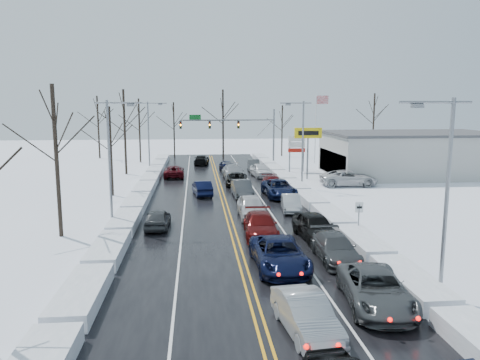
{
  "coord_description": "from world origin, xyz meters",
  "views": [
    {
      "loc": [
        -2.46,
        -37.19,
        8.74
      ],
      "look_at": [
        1.14,
        0.8,
        2.5
      ],
      "focal_mm": 35.0,
      "sensor_mm": 36.0,
      "label": 1
    }
  ],
  "objects": [
    {
      "name": "used_vehicles_sign",
      "position": [
        10.5,
        22.0,
        3.32
      ],
      "size": [
        2.2,
        0.22,
        4.65
      ],
      "color": "slate",
      "rests_on": "ground"
    },
    {
      "name": "speed_limit_sign",
      "position": [
        8.2,
        -8.0,
        1.63
      ],
      "size": [
        0.55,
        0.09,
        2.35
      ],
      "color": "slate",
      "rests_on": "ground"
    },
    {
      "name": "queued_car_4",
      "position": [
        1.77,
        -2.07,
        0.0
      ],
      "size": [
        2.04,
        5.03,
        1.71
      ],
      "primitive_type": "imported",
      "rotation": [
        0.0,
        0.0,
        0.0
      ],
      "color": "silver",
      "rests_on": "ground"
    },
    {
      "name": "streetlight_se",
      "position": [
        8.3,
        -18.0,
        5.31
      ],
      "size": [
        3.2,
        0.25,
        9.0
      ],
      "color": "slate",
      "rests_on": "ground"
    },
    {
      "name": "queued_car_3",
      "position": [
        1.75,
        -7.26,
        0.0
      ],
      "size": [
        2.41,
        5.36,
        1.53
      ],
      "primitive_type": "imported",
      "rotation": [
        0.0,
        0.0,
        -0.05
      ],
      "color": "#510B0A",
      "rests_on": "ground"
    },
    {
      "name": "queued_car_5",
      "position": [
        1.84,
        6.13,
        0.0
      ],
      "size": [
        1.85,
        4.84,
        1.57
      ],
      "primitive_type": "imported",
      "rotation": [
        0.0,
        0.0,
        0.04
      ],
      "color": "#38393C",
      "rests_on": "ground"
    },
    {
      "name": "tires_plus_sign",
      "position": [
        10.5,
        15.99,
        4.99
      ],
      "size": [
        3.2,
        0.34,
        6.0
      ],
      "color": "slate",
      "rests_on": "ground"
    },
    {
      "name": "queued_car_7",
      "position": [
        1.89,
        16.78,
        0.0
      ],
      "size": [
        2.66,
        5.89,
        1.68
      ],
      "primitive_type": "imported",
      "rotation": [
        0.0,
        0.0,
        0.06
      ],
      "color": "#96999D",
      "rests_on": "ground"
    },
    {
      "name": "queued_car_8",
      "position": [
        1.55,
        23.0,
        0.0
      ],
      "size": [
        2.16,
        4.24,
        1.38
      ],
      "primitive_type": "imported",
      "rotation": [
        0.0,
        0.0,
        0.13
      ],
      "color": "black",
      "rests_on": "ground"
    },
    {
      "name": "queued_car_17",
      "position": [
        5.11,
        23.67,
        0.0
      ],
      "size": [
        1.75,
        4.45,
        1.44
      ],
      "primitive_type": "imported",
      "rotation": [
        0.0,
        0.0,
        -0.05
      ],
      "color": "#3D3F41",
      "rests_on": "ground"
    },
    {
      "name": "flagpole",
      "position": [
        15.17,
        30.0,
        5.93
      ],
      "size": [
        1.87,
        1.2,
        10.0
      ],
      "color": "silver",
      "rests_on": "ground"
    },
    {
      "name": "tree_left_d",
      "position": [
        -11.2,
        22.0,
        7.33
      ],
      "size": [
        4.2,
        4.2,
        10.5
      ],
      "color": "#2D231C",
      "rests_on": "ground"
    },
    {
      "name": "dealership_building",
      "position": [
        23.98,
        18.0,
        2.66
      ],
      "size": [
        20.4,
        12.4,
        5.3
      ],
      "color": "#A8A8A3",
      "rests_on": "ground"
    },
    {
      "name": "streetlight_nw",
      "position": [
        -8.3,
        24.0,
        5.31
      ],
      "size": [
        3.2,
        0.25,
        9.0
      ],
      "color": "slate",
      "rests_on": "ground"
    },
    {
      "name": "streetlight_ne",
      "position": [
        8.3,
        10.0,
        5.31
      ],
      "size": [
        3.2,
        0.25,
        9.0
      ],
      "color": "slate",
      "rests_on": "ground"
    },
    {
      "name": "streetlight_sw",
      "position": [
        -8.3,
        -4.0,
        5.31
      ],
      "size": [
        3.2,
        0.25,
        9.0
      ],
      "color": "slate",
      "rests_on": "ground"
    },
    {
      "name": "queued_car_11",
      "position": [
        5.26,
        -12.52,
        0.0
      ],
      "size": [
        2.11,
        5.06,
        1.46
      ],
      "primitive_type": "imported",
      "rotation": [
        0.0,
        0.0,
        -0.01
      ],
      "color": "#3A3D3F",
      "rests_on": "ground"
    },
    {
      "name": "queued_car_6",
      "position": [
        1.9,
        12.52,
        0.0
      ],
      "size": [
        2.72,
        5.05,
        1.35
      ],
      "primitive_type": "imported",
      "rotation": [
        0.0,
        0.0,
        -0.1
      ],
      "color": "black",
      "rests_on": "ground"
    },
    {
      "name": "queued_car_2",
      "position": [
        1.9,
        -13.5,
        0.0
      ],
      "size": [
        2.77,
        5.79,
        1.59
      ],
      "primitive_type": "imported",
      "rotation": [
        0.0,
        0.0,
        0.02
      ],
      "color": "black",
      "rests_on": "ground"
    },
    {
      "name": "queued_car_14",
      "position": [
        5.35,
        5.88,
        0.0
      ],
      "size": [
        2.86,
        5.88,
        1.61
      ],
      "primitive_type": "imported",
      "rotation": [
        0.0,
        0.0,
        0.03
      ],
      "color": "black",
      "rests_on": "ground"
    },
    {
      "name": "road_surface",
      "position": [
        0.0,
        2.0,
        0.01
      ],
      "size": [
        14.0,
        84.0,
        0.01
      ],
      "primitive_type": "cube",
      "color": "black",
      "rests_on": "ground"
    },
    {
      "name": "oncoming_car_2",
      "position": [
        -1.66,
        30.29,
        0.0
      ],
      "size": [
        2.41,
        5.04,
        1.42
      ],
      "primitive_type": "imported",
      "rotation": [
        0.0,
        0.0,
        3.05
      ],
      "color": "black",
      "rests_on": "ground"
    },
    {
      "name": "tree_far_c",
      "position": [
        2.0,
        39.0,
        7.68
      ],
      "size": [
        4.4,
        4.4,
        11.0
      ],
      "color": "#2D231C",
      "rests_on": "ground"
    },
    {
      "name": "traffic_signal_mast",
      "position": [
        3.45,
        27.99,
        5.48
      ],
      "size": [
        13.28,
        0.39,
        8.0
      ],
      "color": "slate",
      "rests_on": "ground"
    },
    {
      "name": "tree_far_a",
      "position": [
        -18.0,
        40.0,
        6.99
      ],
      "size": [
        4.0,
        4.0,
        10.0
      ],
      "color": "#2D231C",
      "rests_on": "ground"
    },
    {
      "name": "queued_car_1",
      "position": [
        1.64,
        -20.68,
        0.0
      ],
      "size": [
        2.11,
        4.72,
        1.51
      ],
      "primitive_type": "imported",
      "rotation": [
        0.0,
        0.0,
        0.12
      ],
      "color": "#9B9EA2",
      "rests_on": "ground"
    },
    {
      "name": "parked_car_1",
      "position": [
        16.98,
        15.25,
        0.0
      ],
      "size": [
        2.39,
        5.47,
        1.57
      ],
      "primitive_type": "imported",
      "rotation": [
        0.0,
        0.0,
        -0.04
      ],
      "color": "#3F4244",
      "rests_on": "ground"
    },
    {
      "name": "ground",
      "position": [
        0.0,
        0.0,
        0.0
      ],
      "size": [
        160.0,
        160.0,
        0.0
      ],
      "primitive_type": "plane",
      "color": "white",
      "rests_on": "ground"
    },
    {
      "name": "snow_bank_right",
      "position": [
        7.6,
        2.0,
        0.0
      ],
      "size": [
        1.8,
        72.0,
        0.77
      ],
      "primitive_type": "cube",
      "color": "white",
      "rests_on": "ground"
    },
    {
      "name": "tree_far_b",
      "position": [
        -6.0,
        41.0,
        6.29
      ],
      "size": [
        3.6,
        3.6,
        9.0
      ],
      "color": "#2D231C",
      "rests_on": "ground"
    },
    {
      "name": "tree_left_c",
      "position": [
        -10.5,
        8.0,
        5.94
      ],
      "size": [
        3.4,
        3.4,
        8.5
      ],
      "color": "#2D231C",
      "rests_on": "ground"
    },
    {
      "name": "parked_car_2",
      "position": [
        15.14,
        22.37,
        0.0
      ],
      "size": [
        1.99,
        4.33,
        1.44
      ],
      "primitive_type": "imported",
      "rotation": [
        0.0,
        0.0,
        3.07
      ],
      "color": "black",
      "rests_on": "ground"
    },
    {
      "name": "tree_left_b",
      "position": [
        -11.5,
        -6.0,
        6.99
      ],
      "size": [
        4.0,
        4.0,
        10.0
      ],
      "color": "#2D231C",
      "rests_on": "ground"
    },
    {
      "name": "tree_far_d",
      "position": [
        12.0,
        40.5,
        5.94
      ],
      "size": [
        3.4,
        3.4,
        8.5
      ],
      "color": "#2D231C",
      "rests_on": "ground"
    },
    {
      "name": "queued_car_13",
      "position": [
        5.26,
        -0.18,
        0.0
      ],
      "size": [
        1.9,
        4.25,
        1.35
      ],
      "primitive_type": "imported",
      "rotation": [
        0.0,
        0.0,
        -0.12
      ],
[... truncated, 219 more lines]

